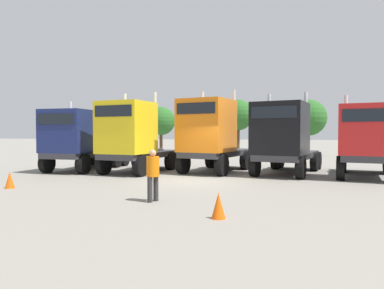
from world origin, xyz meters
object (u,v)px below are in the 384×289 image
object	(u,v)px
semi_truck_navy	(77,139)
semi_truck_yellow	(132,137)
semi_truck_red	(367,140)
traffic_cone_near	(10,180)
visitor_in_hivis	(153,172)
traffic_cone_mid	(218,206)
semi_truck_black	(283,138)
semi_truck_orange	(211,135)

from	to	relation	value
semi_truck_navy	semi_truck_yellow	distance (m)	3.45
semi_truck_red	traffic_cone_near	bearing A→B (deg)	-54.63
semi_truck_navy	visitor_in_hivis	world-z (taller)	semi_truck_navy
semi_truck_navy	semi_truck_red	bearing A→B (deg)	92.71
semi_truck_yellow	traffic_cone_mid	xyz separation A→B (m)	(5.92, -8.93, -1.62)
semi_truck_navy	semi_truck_red	xyz separation A→B (m)	(15.00, 0.09, 0.03)
semi_truck_black	semi_truck_red	world-z (taller)	semi_truck_black
semi_truck_black	traffic_cone_near	world-z (taller)	semi_truck_black
traffic_cone_near	semi_truck_orange	bearing A→B (deg)	46.26
traffic_cone_near	visitor_in_hivis	bearing A→B (deg)	-11.95
semi_truck_orange	semi_truck_yellow	bearing A→B (deg)	-58.77
semi_truck_yellow	semi_truck_orange	world-z (taller)	semi_truck_orange
semi_truck_orange	semi_truck_black	bearing A→B (deg)	100.91
semi_truck_yellow	semi_truck_orange	bearing A→B (deg)	116.01
semi_truck_orange	semi_truck_red	bearing A→B (deg)	99.51
semi_truck_red	visitor_in_hivis	bearing A→B (deg)	-34.75
semi_truck_yellow	visitor_in_hivis	world-z (taller)	semi_truck_yellow
semi_truck_orange	semi_truck_red	world-z (taller)	semi_truck_orange
semi_truck_navy	visitor_in_hivis	bearing A→B (deg)	45.43
semi_truck_black	visitor_in_hivis	bearing A→B (deg)	-12.30
semi_truck_black	traffic_cone_near	bearing A→B (deg)	-42.17
visitor_in_hivis	traffic_cone_mid	size ratio (longest dim) A/B	2.49
semi_truck_yellow	semi_truck_orange	xyz separation A→B (m)	(4.01, 1.16, 0.11)
semi_truck_navy	semi_truck_yellow	xyz separation A→B (m)	(3.43, -0.34, 0.15)
semi_truck_navy	semi_truck_black	bearing A→B (deg)	95.20
semi_truck_red	traffic_cone_mid	size ratio (longest dim) A/B	9.57
semi_truck_navy	semi_truck_red	world-z (taller)	semi_truck_red
visitor_in_hivis	semi_truck_navy	bearing A→B (deg)	155.34
semi_truck_yellow	visitor_in_hivis	distance (m)	8.09
semi_truck_navy	semi_truck_black	size ratio (longest dim) A/B	0.92
semi_truck_orange	traffic_cone_near	world-z (taller)	semi_truck_orange
semi_truck_navy	semi_truck_red	distance (m)	15.00
semi_truck_red	semi_truck_orange	bearing A→B (deg)	-83.95
visitor_in_hivis	semi_truck_red	bearing A→B (deg)	65.91
semi_truck_red	visitor_in_hivis	size ratio (longest dim) A/B	3.84
semi_truck_navy	traffic_cone_mid	world-z (taller)	semi_truck_navy
semi_truck_orange	semi_truck_black	size ratio (longest dim) A/B	0.95
semi_truck_navy	traffic_cone_near	size ratio (longest dim) A/B	9.37
semi_truck_red	traffic_cone_mid	world-z (taller)	semi_truck_red
traffic_cone_mid	semi_truck_red	bearing A→B (deg)	58.85
semi_truck_yellow	semi_truck_red	size ratio (longest dim) A/B	0.97
semi_truck_red	traffic_cone_mid	xyz separation A→B (m)	(-5.65, -9.35, -1.49)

